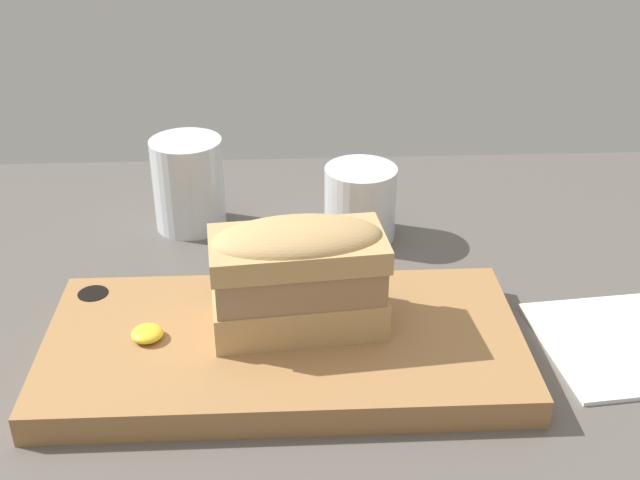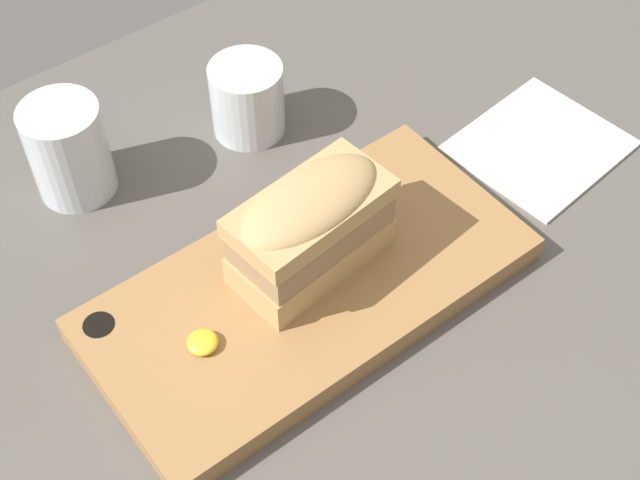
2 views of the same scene
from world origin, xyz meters
TOP-DOWN VIEW (x-y plane):
  - dining_table at (0.00, 0.00)cm, footprint 152.22×98.49cm
  - serving_board at (3.39, 5.96)cm, footprint 39.86×19.51cm
  - sandwich at (4.75, 7.25)cm, footprint 14.91×8.62cm
  - mustard_dollop at (-7.79, 5.73)cm, footprint 2.66×2.66cm
  - water_glass at (-6.63, 30.94)cm, footprint 7.76×7.76cm
  - wine_glass at (11.85, 27.47)cm, footprint 7.68×7.68cm
  - napkin at (34.16, 6.42)cm, footprint 17.49×15.74cm

SIDE VIEW (x-z plane):
  - dining_table at x=0.00cm, z-range 0.00..2.00cm
  - napkin at x=34.16cm, z-range 2.00..2.40cm
  - serving_board at x=3.39cm, z-range 1.97..4.61cm
  - mustard_dollop at x=-7.79cm, z-range 4.57..5.64cm
  - wine_glass at x=11.85cm, z-range 1.51..9.50cm
  - water_glass at x=-6.63cm, z-range 1.33..11.45cm
  - sandwich at x=4.75cm, z-range 4.94..14.64cm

